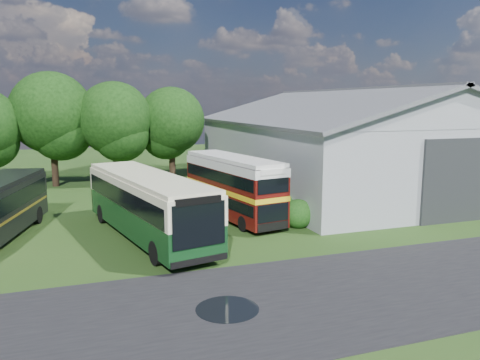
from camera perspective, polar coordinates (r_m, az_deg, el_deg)
name	(u,v)px	position (r m, az deg, el deg)	size (l,w,h in m)	color
ground	(240,275)	(19.74, -0.01, -11.45)	(120.00, 120.00, 0.00)	#1C3912
asphalt_road	(342,292)	(18.42, 12.28, -13.24)	(60.00, 8.00, 0.02)	black
puddle	(227,310)	(16.68, -1.55, -15.52)	(2.20, 2.20, 0.01)	black
storage_shed	(348,138)	(39.59, 13.06, 5.02)	(18.80, 24.80, 8.15)	gray
tree_mid	(51,113)	(42.28, -22.01, 7.58)	(6.80, 6.80, 9.60)	black
tree_right_a	(115,119)	(41.36, -15.05, 7.23)	(6.26, 6.26, 8.83)	black
tree_right_b	(171,121)	(42.82, -8.39, 7.18)	(5.98, 5.98, 8.45)	black
shrub_front	(298,227)	(27.09, 7.06, -5.70)	(1.70, 1.70, 1.70)	#194714
shrub_mid	(283,219)	(28.84, 5.31, -4.74)	(1.60, 1.60, 1.60)	#194714
shrub_back	(271,212)	(30.61, 3.76, -3.89)	(1.80, 1.80, 1.80)	#194714
bus_green_single	(147,204)	(24.94, -11.25, -2.91)	(5.35, 12.47, 3.35)	black
bus_maroon_double	(233,188)	(28.56, -0.87, -0.93)	(3.85, 9.14, 3.82)	black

